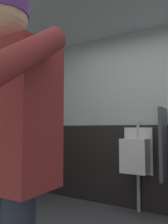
% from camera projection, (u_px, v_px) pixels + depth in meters
% --- Properties ---
extents(wall_back, '(4.72, 0.12, 2.57)m').
position_uv_depth(wall_back, '(157.00, 118.00, 3.09)').
color(wall_back, silver).
rests_on(wall_back, ground_plane).
extents(wainscot_band_back, '(4.12, 0.03, 1.18)m').
position_uv_depth(wainscot_band_back, '(157.00, 169.00, 2.98)').
color(wainscot_band_back, black).
rests_on(wainscot_band_back, ground_plane).
extents(urinal_left, '(0.40, 0.34, 1.24)m').
position_uv_depth(urinal_left, '(136.00, 155.00, 2.99)').
color(urinal_left, white).
rests_on(urinal_left, ground_plane).
extents(privacy_divider_panel, '(0.04, 0.40, 0.90)m').
position_uv_depth(privacy_divider_panel, '(163.00, 143.00, 2.75)').
color(privacy_divider_panel, '#4C4C51').
extents(person, '(0.71, 0.60, 1.75)m').
position_uv_depth(person, '(0.00, 151.00, 0.96)').
color(person, '#2D3342').
rests_on(person, ground_plane).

